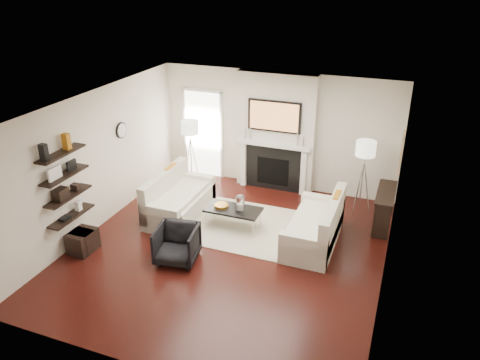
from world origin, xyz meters
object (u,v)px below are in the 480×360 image
(loveseat_right_base, at_px, (313,233))
(lamp_left_shade, at_px, (190,127))
(ottoman_near, at_px, (85,240))
(loveseat_left_base, at_px, (180,206))
(lamp_right_shade, at_px, (366,148))
(coffee_table, at_px, (233,210))
(armchair, at_px, (177,243))

(loveseat_right_base, relative_size, lamp_left_shade, 4.50)
(lamp_left_shade, distance_m, ottoman_near, 3.49)
(loveseat_left_base, bearing_deg, lamp_left_shade, 106.29)
(lamp_right_shade, height_order, ottoman_near, lamp_right_shade)
(coffee_table, relative_size, lamp_right_shade, 2.75)
(coffee_table, distance_m, lamp_right_shade, 2.93)
(loveseat_left_base, xyz_separation_m, armchair, (0.73, -1.51, 0.15))
(coffee_table, xyz_separation_m, armchair, (-0.50, -1.42, -0.04))
(ottoman_near, bearing_deg, loveseat_left_base, 60.27)
(ottoman_near, bearing_deg, coffee_table, 37.11)
(lamp_right_shade, bearing_deg, ottoman_near, -144.33)
(loveseat_right_base, relative_size, lamp_right_shade, 4.50)
(ottoman_near, bearing_deg, loveseat_right_base, 23.90)
(loveseat_right_base, bearing_deg, coffee_table, -179.77)
(lamp_right_shade, distance_m, ottoman_near, 5.70)
(lamp_right_shade, bearing_deg, lamp_left_shade, -179.33)
(coffee_table, bearing_deg, armchair, -109.53)
(loveseat_left_base, relative_size, coffee_table, 1.64)
(lamp_left_shade, bearing_deg, ottoman_near, -100.97)
(loveseat_right_base, distance_m, armchair, 2.55)
(loveseat_right_base, distance_m, lamp_right_shade, 2.07)
(coffee_table, xyz_separation_m, ottoman_near, (-2.26, -1.71, -0.20))
(loveseat_left_base, distance_m, coffee_table, 1.25)
(loveseat_left_base, height_order, loveseat_right_base, same)
(lamp_left_shade, bearing_deg, lamp_right_shade, 0.67)
(coffee_table, relative_size, lamp_left_shade, 2.75)
(armchair, relative_size, lamp_right_shade, 1.81)
(armchair, distance_m, lamp_left_shade, 3.30)
(lamp_left_shade, bearing_deg, armchair, -68.60)
(armchair, relative_size, ottoman_near, 1.81)
(coffee_table, distance_m, lamp_left_shade, 2.45)
(loveseat_left_base, relative_size, lamp_right_shade, 4.50)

